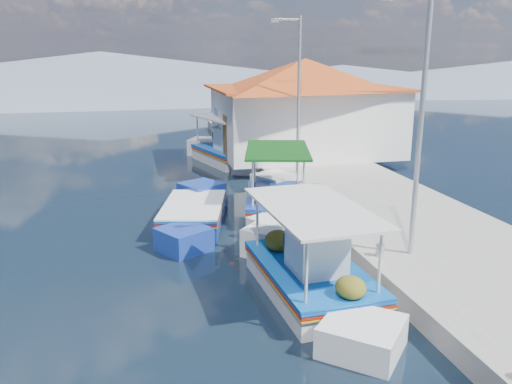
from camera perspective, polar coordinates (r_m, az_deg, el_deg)
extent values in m
plane|color=black|center=(10.19, -1.74, -15.60)|extent=(160.00, 160.00, 0.00)
cube|color=#9E9B94|center=(17.19, 13.70, -2.07)|extent=(5.00, 44.00, 0.50)
cylinder|color=#A5A8AD|center=(12.78, 13.39, -6.18)|extent=(0.20, 0.20, 0.30)
cylinder|color=#A5A8AD|center=(18.06, 4.97, 0.47)|extent=(0.20, 0.20, 0.30)
cylinder|color=#A5A8AD|center=(23.69, 0.46, 4.05)|extent=(0.20, 0.20, 0.30)
cube|color=white|center=(11.80, 5.98, -10.10)|extent=(2.11, 3.85, 0.82)
cube|color=white|center=(13.97, 3.22, -5.47)|extent=(1.93, 1.93, 0.91)
cube|color=white|center=(9.79, 9.95, -15.95)|extent=(1.88, 1.88, 0.78)
cube|color=#0D52AA|center=(11.64, 6.03, -8.41)|extent=(2.18, 3.97, 0.05)
cube|color=red|center=(11.67, 6.02, -8.72)|extent=(2.18, 3.97, 0.04)
cube|color=gold|center=(11.70, 6.01, -8.99)|extent=(2.18, 3.97, 0.03)
cube|color=#0D52AA|center=(11.62, 6.04, -8.14)|extent=(2.19, 3.93, 0.04)
cube|color=brown|center=(11.63, 6.03, -8.25)|extent=(1.96, 3.77, 0.04)
cube|color=white|center=(11.22, 6.46, -6.54)|extent=(1.11, 1.18, 0.95)
cube|color=silver|center=(11.05, 6.54, -4.17)|extent=(1.21, 1.27, 0.05)
cylinder|color=beige|center=(12.65, 0.86, -2.86)|extent=(0.06, 0.06, 1.38)
cylinder|color=beige|center=(13.01, 7.45, -2.48)|extent=(0.06, 0.06, 1.38)
cylinder|color=beige|center=(9.78, 4.35, -8.48)|extent=(0.06, 0.06, 1.38)
cylinder|color=beige|center=(10.24, 12.70, -7.71)|extent=(0.06, 0.06, 1.38)
cube|color=silver|center=(11.16, 6.23, -1.73)|extent=(2.21, 3.86, 0.06)
ellipsoid|color=#4F5115|center=(12.54, 3.03, -5.20)|extent=(0.66, 0.72, 0.49)
ellipsoid|color=#4F5115|center=(13.09, 5.19, -4.54)|extent=(0.55, 0.61, 0.41)
ellipsoid|color=#4F5115|center=(10.24, 9.42, -10.40)|extent=(0.59, 0.65, 0.44)
sphere|color=#FF5E08|center=(12.11, 9.39, -4.13)|extent=(0.35, 0.35, 0.35)
cube|color=white|center=(17.16, 2.28, -1.81)|extent=(2.69, 3.85, 0.89)
cube|color=white|center=(19.12, -1.22, 0.33)|extent=(1.85, 1.85, 0.99)
cube|color=white|center=(15.33, 6.52, -4.00)|extent=(1.80, 1.80, 0.85)
cube|color=#0D52AA|center=(17.04, 2.29, -0.48)|extent=(2.77, 3.97, 0.06)
cube|color=red|center=(17.06, 2.29, -0.73)|extent=(2.77, 3.97, 0.05)
cube|color=gold|center=(17.08, 2.29, -0.94)|extent=(2.77, 3.97, 0.04)
cube|color=navy|center=(17.03, 2.29, -0.27)|extent=(2.78, 3.94, 0.05)
cube|color=brown|center=(17.03, 2.29, -0.36)|extent=(2.52, 3.75, 0.05)
cylinder|color=beige|center=(17.78, -2.15, 2.79)|extent=(0.07, 0.07, 1.50)
cylinder|color=beige|center=(18.46, 2.07, 3.26)|extent=(0.07, 0.07, 1.50)
cylinder|color=beige|center=(15.25, 2.62, 0.70)|extent=(0.07, 0.07, 1.50)
cylinder|color=beige|center=(16.04, 7.27, 1.32)|extent=(0.07, 0.07, 1.50)
cube|color=#0D4412|center=(16.69, 2.35, 4.61)|extent=(2.78, 3.87, 0.07)
cube|color=navy|center=(16.20, -6.82, -2.95)|extent=(2.41, 3.52, 0.89)
cube|color=navy|center=(18.10, -9.22, -0.72)|extent=(1.67, 1.67, 0.99)
cube|color=navy|center=(14.37, -3.90, -5.25)|extent=(1.62, 1.62, 0.85)
cube|color=#0D52AA|center=(16.07, -6.87, -1.55)|extent=(2.49, 3.62, 0.06)
cube|color=red|center=(16.09, -6.86, -1.81)|extent=(2.49, 3.62, 0.05)
cube|color=gold|center=(16.11, -6.85, -2.03)|extent=(2.49, 3.62, 0.04)
cube|color=white|center=(16.05, -6.88, -1.33)|extent=(2.49, 3.59, 0.05)
cube|color=brown|center=(16.06, -6.87, -1.42)|extent=(2.27, 3.42, 0.05)
cube|color=white|center=(25.20, -3.24, 3.67)|extent=(2.96, 4.19, 0.89)
cube|color=white|center=(27.65, -2.69, 4.94)|extent=(1.93, 1.93, 0.99)
cube|color=white|center=(22.82, -3.90, 2.45)|extent=(1.88, 1.88, 0.85)
cube|color=#0D52AA|center=(25.12, -3.26, 4.60)|extent=(3.05, 4.32, 0.06)
cube|color=red|center=(25.14, -3.25, 4.43)|extent=(3.05, 4.32, 0.05)
cube|color=gold|center=(25.15, -3.25, 4.28)|extent=(3.05, 4.32, 0.04)
cube|color=#0D52AA|center=(25.11, -3.26, 4.74)|extent=(3.06, 4.29, 0.05)
cube|color=brown|center=(25.12, -3.26, 4.68)|extent=(2.78, 4.08, 0.05)
cube|color=white|center=(24.75, -3.35, 5.74)|extent=(1.39, 1.48, 1.04)
cube|color=silver|center=(24.67, -3.37, 6.97)|extent=(1.51, 1.60, 0.06)
cylinder|color=beige|center=(26.65, -4.62, 6.90)|extent=(0.07, 0.07, 1.51)
cylinder|color=beige|center=(26.49, -1.20, 6.90)|extent=(0.07, 0.07, 1.51)
cylinder|color=beige|center=(23.53, -5.62, 5.78)|extent=(0.07, 0.07, 1.51)
cylinder|color=beige|center=(23.35, -1.77, 5.78)|extent=(0.07, 0.07, 1.51)
cube|color=silver|center=(24.89, -3.31, 8.09)|extent=(3.05, 4.22, 0.07)
cube|color=white|center=(25.09, 5.30, 7.73)|extent=(8.00, 6.00, 3.00)
cube|color=#C6461B|center=(24.94, 5.38, 11.26)|extent=(8.64, 6.48, 0.10)
pyramid|color=#C6461B|center=(24.90, 5.42, 12.75)|extent=(10.49, 10.49, 1.40)
cube|color=brown|center=(23.23, -3.35, 5.93)|extent=(0.06, 1.00, 2.00)
cube|color=#0D52AA|center=(25.58, -4.35, 8.12)|extent=(0.06, 1.20, 0.90)
cylinder|color=#A5A8AD|center=(12.45, 17.51, 6.57)|extent=(0.12, 0.12, 6.00)
cylinder|color=#A5A8AD|center=(20.65, 4.67, 10.35)|extent=(0.12, 0.12, 6.00)
cylinder|color=#A5A8AD|center=(20.47, 3.45, 18.31)|extent=(1.00, 0.08, 0.08)
cube|color=#A5A8AD|center=(20.33, 2.02, 18.21)|extent=(0.30, 0.14, 0.14)
cone|color=slate|center=(64.73, -16.54, 12.09)|extent=(96.00, 96.00, 5.50)
cone|color=slate|center=(69.99, 9.40, 11.98)|extent=(76.80, 76.80, 3.80)
cone|color=slate|center=(82.81, 25.94, 11.29)|extent=(89.60, 89.60, 4.20)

